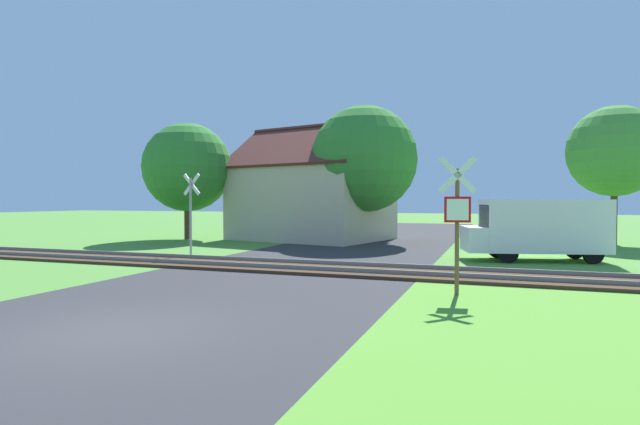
% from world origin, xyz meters
% --- Properties ---
extents(ground_plane, '(160.00, 160.00, 0.00)m').
position_xyz_m(ground_plane, '(0.00, 0.00, 0.00)').
color(ground_plane, '#4C8433').
extents(road_asphalt, '(8.15, 80.00, 0.01)m').
position_xyz_m(road_asphalt, '(0.00, 2.00, 0.00)').
color(road_asphalt, '#2D2D30').
rests_on(road_asphalt, ground).
extents(rail_track, '(60.00, 2.60, 0.22)m').
position_xyz_m(rail_track, '(0.00, 8.30, 0.06)').
color(rail_track, '#422D1E').
rests_on(rail_track, ground).
extents(stop_sign_near, '(0.87, 0.21, 3.24)m').
position_xyz_m(stop_sign_near, '(5.26, 5.42, 1.84)').
color(stop_sign_near, brown).
rests_on(stop_sign_near, ground).
extents(crossing_sign_far, '(0.86, 0.21, 3.27)m').
position_xyz_m(crossing_sign_far, '(-5.18, 10.17, 1.89)').
color(crossing_sign_far, '#9E9EA5').
rests_on(crossing_sign_far, ground).
extents(house, '(9.45, 8.31, 6.49)m').
position_xyz_m(house, '(-3.78, 20.00, 2.23)').
color(house, '#C6B293').
rests_on(house, ground).
extents(tree_center, '(5.53, 5.53, 7.12)m').
position_xyz_m(tree_center, '(-0.40, 18.67, 4.35)').
color(tree_center, '#513823').
rests_on(tree_center, ground).
extents(tree_far, '(4.48, 4.48, 6.89)m').
position_xyz_m(tree_far, '(11.61, 21.63, 4.64)').
color(tree_far, '#513823').
rests_on(tree_far, ground).
extents(tree_left, '(4.99, 4.99, 6.57)m').
position_xyz_m(tree_left, '(-10.40, 17.57, 4.07)').
color(tree_left, '#513823').
rests_on(tree_left, ground).
extents(mail_truck, '(5.20, 2.96, 2.24)m').
position_xyz_m(mail_truck, '(7.55, 13.26, 1.24)').
color(mail_truck, white).
rests_on(mail_truck, ground).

